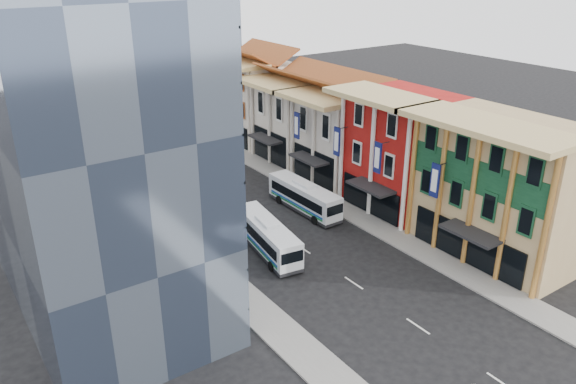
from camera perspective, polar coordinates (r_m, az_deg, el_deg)
ground at (r=41.89m, az=14.09°, el=-13.76°), size 200.00×200.00×0.00m
sidewalk_right at (r=60.68m, az=4.10°, el=-0.87°), size 3.00×90.00×0.15m
sidewalk_left at (r=52.69m, az=-10.57°, el=-5.14°), size 3.00×90.00×0.15m
shophouse_tan at (r=51.68m, az=21.04°, el=0.33°), size 8.00×14.00×12.00m
shophouse_red at (r=58.63m, az=11.54°, el=4.06°), size 8.00×10.00×12.00m
shophouse_cream_near at (r=65.48m, az=5.53°, el=5.51°), size 8.00×9.00×10.00m
shophouse_cream_mid at (r=72.27m, az=0.92°, el=7.30°), size 8.00×9.00×10.00m
shophouse_cream_far at (r=80.62m, az=-3.49°, el=9.30°), size 8.00×12.00×11.00m
office_tower at (r=42.21m, az=-20.90°, el=8.38°), size 12.00×26.00×30.00m
office_block_far at (r=66.23m, az=-24.37°, el=5.56°), size 10.00×18.00×14.00m
bus_left_near at (r=49.91m, az=-2.12°, el=-4.45°), size 3.70×10.09×3.16m
bus_left_far at (r=64.24m, az=-10.48°, el=1.63°), size 5.94×9.88×3.13m
bus_right at (r=57.79m, az=1.66°, el=-0.45°), size 2.45×9.88×3.16m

